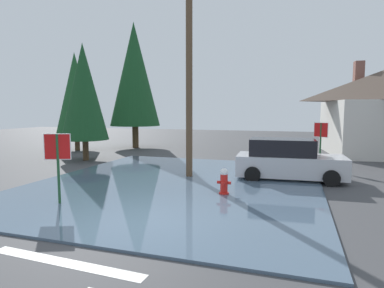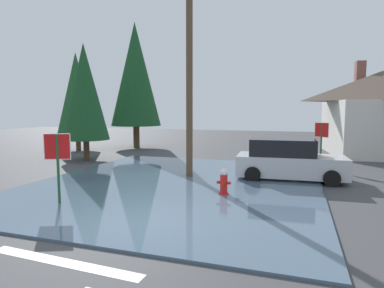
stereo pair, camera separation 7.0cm
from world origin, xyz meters
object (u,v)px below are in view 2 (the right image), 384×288
object	(u,v)px
parked_car	(288,160)
pine_tree_short_left	(135,75)
stop_sign_near	(58,154)
fire_hydrant	(224,182)
stop_sign_far	(321,136)
pine_tree_mid_left	(85,92)
pine_tree_tall_left	(77,93)
utility_pole	(189,61)

from	to	relation	value
parked_car	pine_tree_short_left	xyz separation A→B (m)	(-11.72, 8.70, 4.84)
stop_sign_near	fire_hydrant	size ratio (longest dim) A/B	2.34
stop_sign_far	pine_tree_mid_left	xyz separation A→B (m)	(-12.88, -1.43, 2.32)
stop_sign_far	pine_tree_tall_left	bearing A→B (deg)	171.46
fire_hydrant	pine_tree_tall_left	distance (m)	16.36
stop_sign_far	pine_tree_mid_left	size ratio (longest dim) A/B	0.34
utility_pole	pine_tree_short_left	distance (m)	12.30
stop_sign_far	pine_tree_tall_left	xyz separation A→B (m)	(-16.44, 2.47, 2.51)
stop_sign_near	stop_sign_far	xyz separation A→B (m)	(8.00, 9.46, 0.06)
parked_car	pine_tree_tall_left	size ratio (longest dim) A/B	0.64
stop_sign_far	pine_tree_mid_left	distance (m)	13.17
pine_tree_tall_left	pine_tree_short_left	world-z (taller)	pine_tree_short_left
pine_tree_tall_left	pine_tree_mid_left	bearing A→B (deg)	-47.63
stop_sign_far	utility_pole	bearing A→B (deg)	-142.46
stop_sign_near	fire_hydrant	distance (m)	5.39
stop_sign_near	pine_tree_short_left	bearing A→B (deg)	109.33
parked_car	pine_tree_short_left	size ratio (longest dim) A/B	0.47
stop_sign_near	utility_pole	bearing A→B (deg)	64.71
utility_pole	stop_sign_far	bearing A→B (deg)	37.54
stop_sign_near	stop_sign_far	distance (m)	12.39
stop_sign_far	stop_sign_near	bearing A→B (deg)	-130.23
stop_sign_far	pine_tree_tall_left	size ratio (longest dim) A/B	0.33
utility_pole	parked_car	distance (m)	5.88
utility_pole	fire_hydrant	bearing A→B (deg)	-50.41
utility_pole	pine_tree_tall_left	xyz separation A→B (m)	(-10.89, 6.73, -0.81)
stop_sign_near	utility_pole	distance (m)	6.67
fire_hydrant	parked_car	size ratio (longest dim) A/B	0.21
pine_tree_mid_left	pine_tree_short_left	distance (m)	6.99
parked_car	stop_sign_far	bearing A→B (deg)	66.25
fire_hydrant	pine_tree_mid_left	distance (m)	11.39
stop_sign_near	pine_tree_tall_left	distance (m)	14.83
utility_pole	pine_tree_mid_left	distance (m)	7.93
fire_hydrant	stop_sign_far	xyz separation A→B (m)	(3.46, 6.79, 1.18)
pine_tree_short_left	fire_hydrant	bearing A→B (deg)	-51.25
utility_pole	parked_car	world-z (taller)	utility_pole
stop_sign_near	utility_pole	xyz separation A→B (m)	(2.46, 5.20, 3.37)
stop_sign_near	stop_sign_far	bearing A→B (deg)	49.77
stop_sign_near	pine_tree_mid_left	bearing A→B (deg)	121.28
fire_hydrant	utility_pole	distance (m)	5.56
parked_car	pine_tree_tall_left	bearing A→B (deg)	158.75
utility_pole	pine_tree_tall_left	size ratio (longest dim) A/B	1.35
fire_hydrant	pine_tree_short_left	world-z (taller)	pine_tree_short_left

